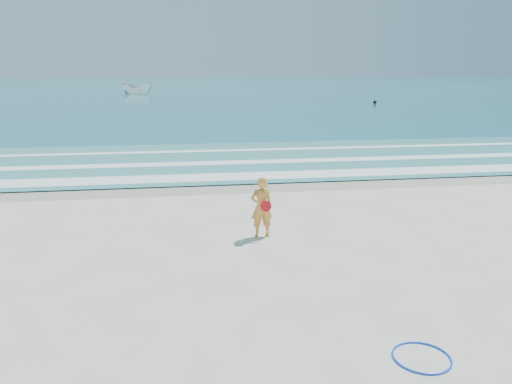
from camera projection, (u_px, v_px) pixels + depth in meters
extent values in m
plane|color=silver|center=(281.00, 296.00, 9.25)|extent=(400.00, 400.00, 0.00)
cube|color=#B2A893|center=(232.00, 186.00, 17.89)|extent=(400.00, 2.40, 0.00)
cube|color=#19727F|center=(188.00, 86.00, 109.97)|extent=(400.00, 190.00, 0.04)
cube|color=#59B7AD|center=(221.00, 160.00, 22.67)|extent=(400.00, 10.00, 0.01)
cube|color=white|center=(228.00, 177.00, 19.12)|extent=(400.00, 1.40, 0.01)
cube|color=white|center=(222.00, 163.00, 21.90)|extent=(400.00, 0.90, 0.01)
cube|color=white|center=(217.00, 151.00, 25.07)|extent=(400.00, 0.60, 0.01)
torus|color=blue|center=(422.00, 357.00, 7.28)|extent=(1.02, 1.02, 0.03)
imported|color=white|center=(138.00, 88.00, 77.31)|extent=(5.30, 3.38, 1.92)
sphere|color=black|center=(375.00, 102.00, 57.14)|extent=(0.42, 0.42, 0.42)
imported|color=orange|center=(262.00, 207.00, 12.36)|extent=(0.59, 0.42, 1.52)
cylinder|color=red|center=(266.00, 206.00, 12.19)|extent=(0.27, 0.08, 0.27)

